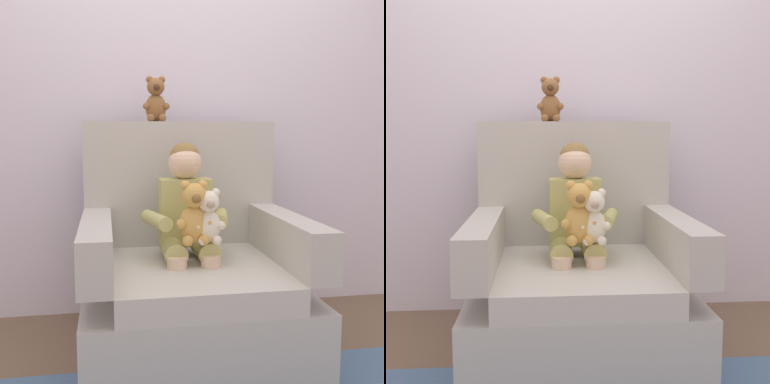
# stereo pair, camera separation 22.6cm
# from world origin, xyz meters

# --- Properties ---
(ground_plane) EXTENTS (8.00, 8.00, 0.00)m
(ground_plane) POSITION_xyz_m (0.00, 0.00, 0.00)
(ground_plane) COLOR brown
(back_wall) EXTENTS (6.00, 0.10, 2.60)m
(back_wall) POSITION_xyz_m (0.00, 0.70, 1.30)
(back_wall) COLOR silver
(back_wall) RESTS_ON ground
(armchair) EXTENTS (1.06, 1.00, 1.16)m
(armchair) POSITION_xyz_m (0.00, 0.06, 0.35)
(armchair) COLOR #BCB7AD
(armchair) RESTS_ON ground
(seated_child) EXTENTS (0.45, 0.39, 0.82)m
(seated_child) POSITION_xyz_m (-0.01, 0.09, 0.68)
(seated_child) COLOR tan
(seated_child) RESTS_ON armchair
(plush_honey) EXTENTS (0.18, 0.14, 0.30)m
(plush_honey) POSITION_xyz_m (-0.01, -0.08, 0.71)
(plush_honey) COLOR gold
(plush_honey) RESTS_ON armchair
(plush_cream) EXTENTS (0.15, 0.13, 0.26)m
(plush_cream) POSITION_xyz_m (0.06, -0.08, 0.70)
(plush_cream) COLOR silver
(plush_cream) RESTS_ON armchair
(plush_brown_on_backrest) EXTENTS (0.15, 0.12, 0.25)m
(plush_brown_on_backrest) POSITION_xyz_m (-0.13, 0.42, 1.27)
(plush_brown_on_backrest) COLOR brown
(plush_brown_on_backrest) RESTS_ON armchair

